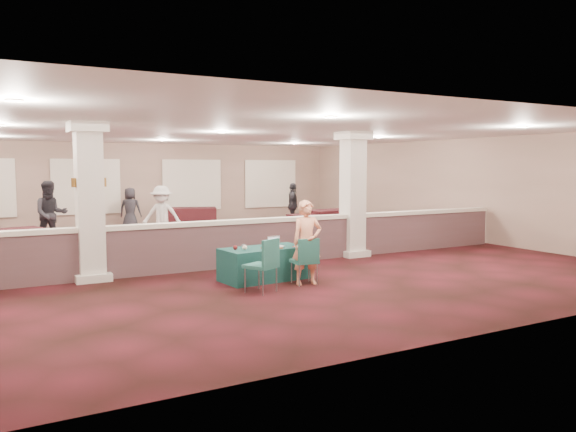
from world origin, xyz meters
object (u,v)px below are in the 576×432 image
attendee_b (162,216)px  attendee_d (130,209)px  far_table_back_center (189,219)px  attendee_a (51,214)px  conf_chair_main (306,257)px  far_table_front_right (314,224)px  far_table_back_right (334,221)px  woman (307,243)px  conf_chair_side (265,261)px  far_table_back_left (8,242)px  attendee_c (293,205)px  near_table (264,264)px  far_table_front_center (265,238)px

attendee_b → attendee_d: 4.21m
far_table_back_center → attendee_a: 5.61m
attendee_b → conf_chair_main: bearing=-56.4°
conf_chair_main → far_table_back_center: conf_chair_main is taller
conf_chair_main → far_table_front_right: size_ratio=0.53×
far_table_back_center → far_table_back_right: size_ratio=1.00×
woman → conf_chair_side: bearing=-155.9°
far_table_back_left → far_table_front_right: bearing=-1.2°
far_table_front_right → far_table_back_center: 4.78m
attendee_b → attendee_c: attendee_b is taller
near_table → conf_chair_side: conf_chair_side is taller
attendee_a → attendee_c: bearing=6.6°
conf_chair_side → attendee_d: 11.24m
far_table_front_right → near_table: bearing=-129.1°
conf_chair_side → far_table_back_center: (2.26, 10.74, -0.19)m
far_table_front_center → far_table_front_right: size_ratio=1.03×
attendee_c → attendee_b: bearing=146.2°
attendee_b → far_table_back_left: bearing=-159.5°
attendee_d → conf_chair_main: bearing=124.0°
near_table → attendee_b: size_ratio=0.99×
conf_chair_main → far_table_front_right: bearing=63.2°
far_table_front_right → far_table_back_left: far_table_front_right is taller
far_table_back_right → attendee_d: size_ratio=1.25×
woman → far_table_back_right: (5.43, 7.17, -0.43)m
woman → far_table_front_center: size_ratio=0.93×
far_table_back_left → conf_chair_main: bearing=-55.7°
conf_chair_main → far_table_back_right: size_ratio=0.47×
far_table_back_center → near_table: bearing=-100.2°
near_table → woman: size_ratio=1.05×
conf_chair_main → attendee_c: 10.45m
conf_chair_main → far_table_back_center: 10.57m
far_table_front_right → attendee_b: attendee_b is taller
far_table_back_left → attendee_d: attendee_d is taller
far_table_back_right → attendee_a: size_ratio=1.03×
attendee_c → attendee_d: attendee_c is taller
conf_chair_main → attendee_d: (-0.78, 10.99, 0.24)m
attendee_b → far_table_front_right: bearing=28.6°
far_table_back_left → attendee_d: (4.13, 3.80, 0.46)m
attendee_c → attendee_d: bearing=106.1°
near_table → far_table_back_center: 9.82m
far_table_back_center → attendee_d: size_ratio=1.26×
near_table → far_table_back_left: size_ratio=1.06×
near_table → conf_chair_side: 1.22m
woman → attendee_a: attendee_a is taller
conf_chair_main → far_table_back_left: size_ratio=0.56×
far_table_back_center → attendee_b: size_ratio=1.13×
conf_chair_main → far_table_front_center: (1.28, 4.29, -0.18)m
far_table_back_left → far_table_back_right: bearing=0.0°
conf_chair_side → far_table_back_right: conf_chair_side is taller
attendee_c → attendee_d: size_ratio=1.08×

